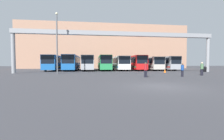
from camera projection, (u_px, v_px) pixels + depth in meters
ground_plane at (161, 86)px, 9.88m from camera, size 200.00×200.00×0.00m
building_backdrop at (105, 48)px, 54.69m from camera, size 56.61×12.00×14.88m
overhead_gantry at (119, 38)px, 25.63m from camera, size 34.37×0.80×7.01m
bus_slot_0 at (55, 62)px, 33.31m from camera, size 2.62×11.27×3.25m
bus_slot_1 at (72, 62)px, 34.36m from camera, size 2.59×12.44×3.34m
bus_slot_2 at (88, 62)px, 34.05m from camera, size 2.54×10.88×3.26m
bus_slot_3 at (104, 62)px, 35.14m from camera, size 2.45×12.13×3.31m
bus_slot_4 at (120, 63)px, 34.81m from camera, size 2.57×10.52×3.15m
bus_slot_5 at (135, 62)px, 35.18m from camera, size 2.49×10.32×3.31m
bus_slot_6 at (149, 63)px, 36.39m from camera, size 2.54×11.82×3.02m
bus_slot_7 at (164, 63)px, 36.53m from camera, size 2.50×11.15×3.14m
pedestrian_mid_right at (202, 68)px, 19.20m from camera, size 0.36×0.36×1.73m
pedestrian_near_right at (182, 70)px, 17.39m from camera, size 0.33×0.33×1.57m
pedestrian_near_center at (146, 69)px, 16.65m from camera, size 0.34×0.34×1.65m
traffic_cone at (165, 71)px, 25.85m from camera, size 0.40×0.40×0.60m
tire_stack at (203, 69)px, 28.03m from camera, size 1.04×1.04×0.96m
lamp_post at (57, 41)px, 22.00m from camera, size 0.36×0.36×9.02m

